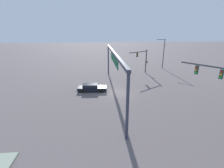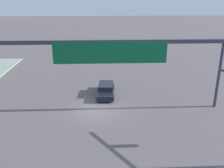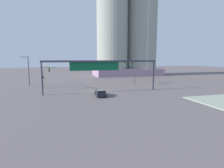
# 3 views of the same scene
# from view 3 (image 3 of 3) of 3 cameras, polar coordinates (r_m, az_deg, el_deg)

# --- Properties ---
(ground_plane) EXTENTS (233.65, 233.65, 0.00)m
(ground_plane) POSITION_cam_3_polar(r_m,az_deg,el_deg) (39.03, -3.12, -2.46)
(ground_plane) COLOR #615859
(traffic_signal_near_corner) EXTENTS (5.54, 3.75, 6.44)m
(traffic_signal_near_corner) POSITION_cam_3_polar(r_m,az_deg,el_deg) (50.65, 5.98, 5.11)
(traffic_signal_near_corner) COLOR #3B3E45
(traffic_signal_near_corner) RESTS_ON ground
(traffic_signal_opposite_side) EXTENTS (3.25, 5.03, 5.40)m
(traffic_signal_opposite_side) POSITION_cam_3_polar(r_m,az_deg,el_deg) (45.34, -20.05, 3.17)
(traffic_signal_opposite_side) COLOR #35423D
(traffic_signal_opposite_side) RESTS_ON ground
(streetlamp_curved_arm) EXTENTS (1.81, 2.07, 7.54)m
(streetlamp_curved_arm) POSITION_cam_3_polar(r_m,az_deg,el_deg) (52.35, -24.65, 4.35)
(streetlamp_curved_arm) COLOR #3A3541
(streetlamp_curved_arm) RESTS_ON ground
(overhead_sign_gantry) EXTENTS (23.91, 0.43, 6.64)m
(overhead_sign_gantry) POSITION_cam_3_polar(r_m,az_deg,el_deg) (38.02, -3.70, 5.76)
(overhead_sign_gantry) COLOR #323549
(overhead_sign_gantry) RESTS_ON ground
(sedan_car_approaching) EXTENTS (2.03, 4.82, 1.21)m
(sedan_car_approaching) POSITION_cam_3_polar(r_m,az_deg,el_deg) (34.90, -3.52, -2.74)
(sedan_car_approaching) COLOR black
(sedan_car_approaching) RESTS_ON ground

